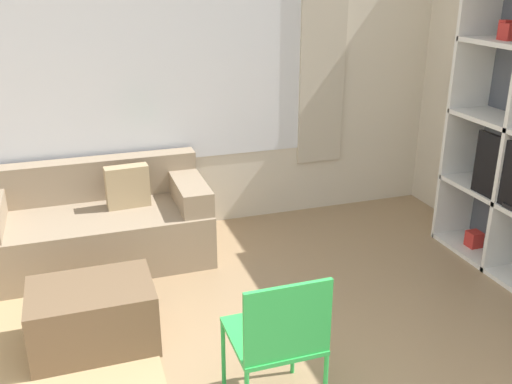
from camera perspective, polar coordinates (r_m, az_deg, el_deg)
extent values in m
cube|color=beige|center=(4.93, -12.55, 10.71)|extent=(6.86, 0.07, 2.70)
cube|color=white|center=(4.88, -12.59, 11.79)|extent=(3.12, 0.01, 1.60)
cube|color=beige|center=(5.32, 6.69, 12.90)|extent=(0.44, 0.03, 1.90)
cube|color=white|center=(5.07, 20.43, 7.80)|extent=(0.40, 0.04, 2.29)
cube|color=red|center=(5.15, 20.97, -4.41)|extent=(0.11, 0.11, 0.13)
cube|color=#232328|center=(4.96, 21.72, 1.03)|extent=(0.06, 0.06, 0.06)
cube|color=red|center=(4.73, 23.63, 14.64)|extent=(0.07, 0.07, 0.14)
cube|color=red|center=(4.69, 23.99, 14.44)|extent=(0.12, 0.12, 0.12)
cube|color=gray|center=(4.76, -15.63, -4.39)|extent=(1.77, 0.84, 0.43)
cube|color=gray|center=(4.92, -16.32, 1.26)|extent=(1.77, 0.18, 0.34)
cube|color=gray|center=(4.71, -6.73, 0.18)|extent=(0.24, 0.78, 0.19)
cube|color=tan|center=(4.67, -12.73, 0.54)|extent=(0.35, 0.14, 0.34)
cube|color=brown|center=(3.77, -15.98, -11.84)|extent=(0.75, 0.53, 0.41)
cylinder|color=green|center=(3.40, 3.73, -14.64)|extent=(0.02, 0.02, 0.44)
cylinder|color=green|center=(3.29, -3.28, -15.99)|extent=(0.02, 0.02, 0.44)
cube|color=green|center=(3.04, 1.65, -14.14)|extent=(0.44, 0.46, 0.02)
cube|color=green|center=(2.76, 3.22, -12.93)|extent=(0.44, 0.02, 0.40)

